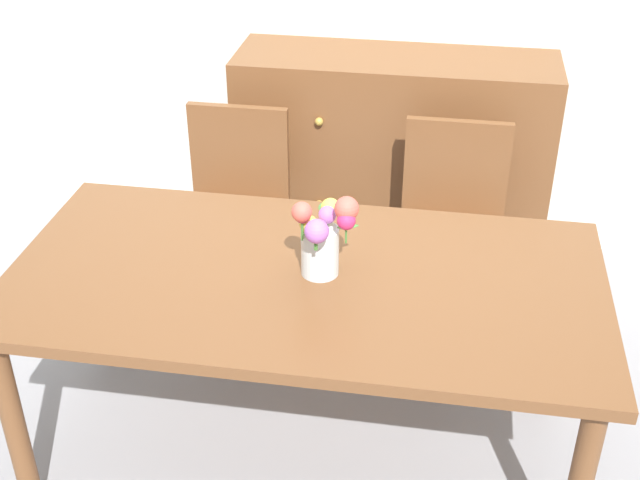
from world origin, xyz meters
TOP-DOWN VIEW (x-y plane):
  - ground_plane at (0.00, 0.00)m, footprint 12.00×12.00m
  - dining_table at (0.00, 0.00)m, footprint 1.88×0.96m
  - chair_left at (-0.45, 0.82)m, footprint 0.42×0.42m
  - chair_right at (0.45, 0.82)m, footprint 0.42×0.42m
  - dresser at (0.16, 1.33)m, footprint 1.40×0.47m
  - flower_vase at (0.05, -0.00)m, footprint 0.20×0.25m

SIDE VIEW (x-z plane):
  - ground_plane at x=0.00m, z-range 0.00..0.00m
  - dresser at x=0.16m, z-range 0.00..1.00m
  - chair_left at x=-0.45m, z-range 0.07..0.97m
  - chair_right at x=0.45m, z-range 0.07..0.97m
  - dining_table at x=0.00m, z-range 0.29..1.03m
  - flower_vase at x=0.05m, z-range 0.74..1.03m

